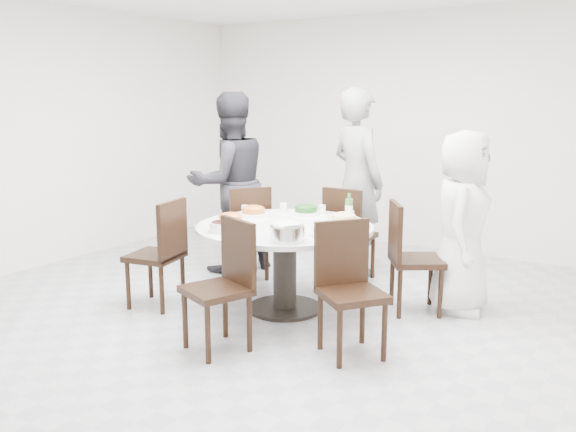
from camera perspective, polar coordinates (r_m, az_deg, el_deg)
The scene contains 23 objects.
floor at distance 5.20m, azimuth -1.44°, elevation -9.35°, with size 6.00×6.00×0.01m, color #A8A7AC.
wall_back at distance 7.54m, azimuth 11.83°, elevation 7.73°, with size 6.00×0.01×2.80m, color white.
wall_left at distance 7.05m, azimuth -22.06°, elevation 6.93°, with size 0.01×6.00×2.80m, color white.
dining_table at distance 5.24m, azimuth -0.30°, elevation -4.87°, with size 1.50×1.50×0.75m, color silver.
chair_ne at distance 5.28m, azimuth 11.95°, elevation -3.85°, with size 0.42×0.42×0.95m, color black.
chair_n at distance 6.11m, azimuth 5.87°, elevation -1.63°, with size 0.42×0.42×0.95m, color black.
chair_nw at distance 6.14m, azimuth -4.08°, elevation -1.53°, with size 0.42×0.42×0.95m, color black.
chair_sw at distance 5.44m, azimuth -12.37°, elevation -3.44°, with size 0.42×0.42×0.95m, color black.
chair_s at distance 4.43m, azimuth -6.74°, elevation -6.63°, with size 0.42×0.42×0.95m, color black.
chair_se at distance 4.33m, azimuth 6.04°, elevation -7.03°, with size 0.42×0.42×0.95m, color black.
diner_right at distance 5.33m, azimuth 15.99°, elevation -0.60°, with size 0.76×0.49×1.55m, color silver.
diner_middle at distance 6.31m, azimuth 6.48°, elevation 3.19°, with size 0.70×0.46×1.91m, color black.
diner_left at distance 6.38m, azimuth -5.50°, elevation 3.11°, with size 0.91×0.71×1.87m, color black.
dish_greens at distance 5.61m, azimuth 1.68°, elevation 0.50°, with size 0.26×0.26×0.07m, color white.
dish_pale at distance 5.24m, azimuth 5.26°, elevation -0.29°, with size 0.26×0.26×0.07m, color white.
dish_orange at distance 5.56m, azimuth -3.26°, elevation 0.41°, with size 0.27×0.27×0.07m, color white.
dish_redbrown at distance 4.77m, azimuth 3.63°, elevation -1.45°, with size 0.26×0.26×0.07m, color white.
dish_tofu at distance 5.23m, azimuth -5.41°, elevation -0.33°, with size 0.26×0.26×0.07m, color white.
rice_bowl at distance 4.59m, azimuth -0.08°, elevation -1.63°, with size 0.26×0.26×0.11m, color silver.
soup_bowl at distance 4.94m, azimuth -5.91°, elevation -0.98°, with size 0.25×0.25×0.08m, color white.
beverage_bottle at distance 5.39m, azimuth 5.73°, elevation 0.90°, with size 0.07×0.07×0.23m, color #326F2C.
tea_cups at distance 5.63m, azimuth 3.05°, elevation 0.58°, with size 0.07×0.07×0.08m, color white.
chopsticks at distance 5.73m, azimuth 3.48°, elevation 0.42°, with size 0.24×0.04×0.01m, color tan, non-canonical shape.
Camera 1 is at (2.80, -3.98, 1.82)m, focal length 38.00 mm.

